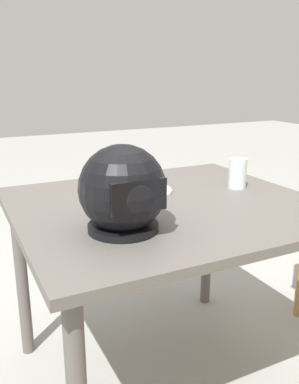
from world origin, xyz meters
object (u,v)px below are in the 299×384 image
object	(u,v)px
drinking_glass	(238,173)
pizza	(134,186)
dining_table	(167,225)
motorcycle_helmet	(123,191)

from	to	relation	value
drinking_glass	pizza	bearing A→B (deg)	-16.76
dining_table	motorcycle_helmet	world-z (taller)	motorcycle_helmet
dining_table	motorcycle_helmet	xyz separation A→B (m)	(0.24, 0.18, 0.21)
dining_table	pizza	bearing A→B (deg)	-72.09
pizza	dining_table	bearing A→B (deg)	107.91
drinking_glass	motorcycle_helmet	bearing A→B (deg)	20.93
pizza	drinking_glass	bearing A→B (deg)	163.24
motorcycle_helmet	pizza	bearing A→B (deg)	-118.95
pizza	motorcycle_helmet	distance (m)	0.40
dining_table	pizza	distance (m)	0.21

